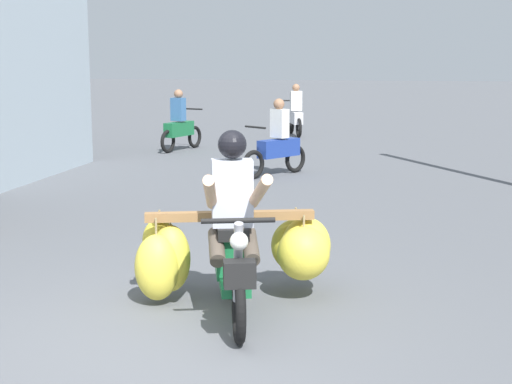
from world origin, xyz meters
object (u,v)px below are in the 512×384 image
(motorbike_main_loaded, at_px, (242,247))
(motorbike_distant_far_ahead, at_px, (296,115))
(motorbike_distant_ahead_right, at_px, (180,126))
(motorbike_distant_ahead_left, at_px, (278,144))

(motorbike_main_loaded, xyz_separation_m, motorbike_distant_far_ahead, (-1.53, 14.25, 0.06))
(motorbike_main_loaded, bearing_deg, motorbike_distant_far_ahead, 96.12)
(motorbike_distant_ahead_right, bearing_deg, motorbike_distant_ahead_left, -48.82)
(motorbike_main_loaded, bearing_deg, motorbike_distant_ahead_left, 96.87)
(motorbike_distant_far_ahead, bearing_deg, motorbike_distant_ahead_left, -84.68)
(motorbike_main_loaded, height_order, motorbike_distant_ahead_left, motorbike_main_loaded)
(motorbike_distant_ahead_left, bearing_deg, motorbike_distant_ahead_right, 131.18)
(motorbike_main_loaded, xyz_separation_m, motorbike_distant_ahead_left, (-0.89, 7.35, 0.06))
(motorbike_distant_ahead_right, bearing_deg, motorbike_main_loaded, -70.77)
(motorbike_main_loaded, bearing_deg, motorbike_distant_ahead_right, 109.23)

